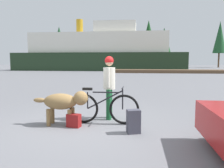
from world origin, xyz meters
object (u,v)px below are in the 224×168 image
at_px(bicycle, 103,108).
at_px(handbag_pannier, 74,121).
at_px(dog, 64,102).
at_px(person_cyclist, 109,82).
at_px(ferry_boat, 100,53).
at_px(backpack, 133,121).

distance_m(bicycle, handbag_pannier, 0.79).
bearing_deg(bicycle, dog, -165.51).
bearing_deg(bicycle, person_cyclist, 79.88).
distance_m(dog, ferry_boat, 32.48).
xyz_separation_m(dog, ferry_boat, (-4.69, 32.05, 2.37)).
xyz_separation_m(bicycle, handbag_pannier, (-0.65, -0.38, -0.25)).
distance_m(person_cyclist, dog, 1.33).
bearing_deg(person_cyclist, ferry_boat, 100.34).
height_order(dog, ferry_boat, ferry_boat).
height_order(person_cyclist, dog, person_cyclist).
bearing_deg(bicycle, backpack, -40.79).
bearing_deg(handbag_pannier, person_cyclist, 49.44).
relative_size(dog, handbag_pannier, 4.31).
distance_m(person_cyclist, handbag_pannier, 1.43).
relative_size(bicycle, handbag_pannier, 5.55).
xyz_separation_m(bicycle, ferry_boat, (-5.63, 31.81, 2.54)).
distance_m(backpack, ferry_boat, 33.21).
bearing_deg(ferry_boat, handbag_pannier, -81.22).
bearing_deg(dog, ferry_boat, 98.33).
distance_m(backpack, handbag_pannier, 1.46).
relative_size(dog, ferry_boat, 0.05).
xyz_separation_m(bicycle, dog, (-0.93, -0.24, 0.17)).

